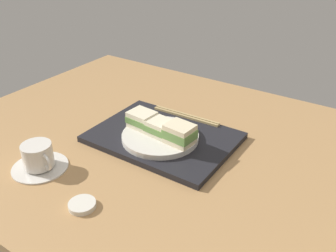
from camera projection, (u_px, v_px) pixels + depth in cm
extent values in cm
cube|color=tan|center=(175.00, 150.00, 105.20)|extent=(140.00, 100.00, 3.00)
cube|color=black|center=(163.00, 137.00, 106.69)|extent=(40.17, 29.29, 1.73)
cylinder|color=silver|center=(160.00, 136.00, 103.86)|extent=(21.85, 21.85, 1.58)
cube|color=beige|center=(180.00, 140.00, 99.20)|extent=(7.84, 6.75, 1.46)
cube|color=#669347|center=(180.00, 134.00, 98.23)|extent=(8.27, 6.90, 2.52)
cube|color=beige|center=(180.00, 127.00, 97.25)|extent=(7.84, 6.75, 1.46)
cube|color=#EFE5C1|center=(160.00, 132.00, 103.17)|extent=(7.84, 6.75, 1.25)
cube|color=#669347|center=(160.00, 127.00, 102.42)|extent=(7.97, 7.00, 1.81)
cube|color=#EFE5C1|center=(160.00, 123.00, 101.67)|extent=(7.84, 6.75, 1.25)
cube|color=#EFE5C1|center=(142.00, 124.00, 107.04)|extent=(7.84, 6.75, 1.41)
cube|color=#669347|center=(142.00, 119.00, 106.23)|extent=(8.09, 7.08, 1.85)
cube|color=#EFE5C1|center=(142.00, 114.00, 105.43)|extent=(7.84, 6.75, 1.41)
cube|color=tan|center=(187.00, 115.00, 116.20)|extent=(22.80, 1.37, 0.70)
cube|color=tan|center=(185.00, 116.00, 115.36)|extent=(22.80, 1.37, 0.70)
cylinder|color=silver|center=(40.00, 167.00, 94.81)|extent=(14.36, 14.36, 0.80)
cylinder|color=silver|center=(38.00, 155.00, 93.07)|extent=(7.69, 7.69, 6.29)
cylinder|color=#382111|center=(36.00, 146.00, 91.72)|extent=(7.08, 7.08, 0.40)
torus|color=silver|center=(46.00, 162.00, 90.32)|extent=(4.39, 1.65, 4.32)
cylinder|color=silver|center=(82.00, 205.00, 81.72)|extent=(6.20, 6.20, 1.21)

